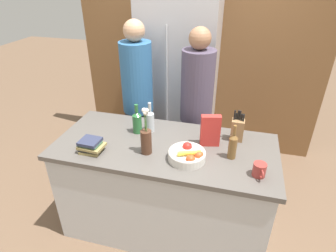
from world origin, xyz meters
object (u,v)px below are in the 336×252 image
at_px(coffee_mug, 259,170).
at_px(bottle_wine, 233,145).
at_px(knife_block, 237,129).
at_px(book_stack, 91,146).
at_px(bottle_vinegar, 150,120).
at_px(flower_vase, 146,139).
at_px(cereal_box, 210,131).
at_px(person_in_blue, 196,105).
at_px(bottle_oil, 137,122).
at_px(fruit_bowl, 188,155).
at_px(refrigerator, 179,79).
at_px(person_at_sink, 138,96).

height_order(coffee_mug, bottle_wine, bottle_wine).
relative_size(knife_block, book_stack, 1.33).
xyz_separation_m(coffee_mug, bottle_wine, (-0.20, 0.17, 0.06)).
distance_m(book_stack, bottle_vinegar, 0.55).
xyz_separation_m(flower_vase, bottle_wine, (0.65, 0.10, -0.02)).
bearing_deg(cereal_box, person_in_blue, 110.37).
xyz_separation_m(knife_block, bottle_wine, (-0.02, -0.27, 0.01)).
relative_size(knife_block, bottle_oil, 1.00).
distance_m(fruit_bowl, book_stack, 0.76).
bearing_deg(coffee_mug, flower_vase, 175.42).
height_order(bottle_vinegar, person_in_blue, person_in_blue).
distance_m(book_stack, bottle_oil, 0.45).
relative_size(cereal_box, person_in_blue, 0.15).
distance_m(fruit_bowl, coffee_mug, 0.52).
distance_m(fruit_bowl, bottle_wine, 0.34).
distance_m(flower_vase, book_stack, 0.44).
distance_m(refrigerator, person_at_sink, 0.64).
distance_m(flower_vase, bottle_oil, 0.33).
bearing_deg(cereal_box, book_stack, -159.24).
bearing_deg(flower_vase, knife_block, 29.27).
bearing_deg(refrigerator, coffee_mug, -57.89).
bearing_deg(book_stack, bottle_vinegar, 50.56).
bearing_deg(flower_vase, bottle_vinegar, 103.10).
bearing_deg(cereal_box, person_at_sink, 145.11).
bearing_deg(knife_block, bottle_vinegar, -176.46).
bearing_deg(bottle_oil, bottle_vinegar, 26.97).
height_order(knife_block, person_in_blue, person_in_blue).
bearing_deg(refrigerator, bottle_vinegar, -90.73).
relative_size(flower_vase, cereal_box, 1.46).
relative_size(flower_vase, bottle_wine, 1.38).
bearing_deg(fruit_bowl, person_in_blue, 95.40).
bearing_deg(person_at_sink, bottle_oil, -66.02).
bearing_deg(flower_vase, cereal_box, 27.48).
distance_m(cereal_box, book_stack, 0.95).
bearing_deg(bottle_wine, knife_block, 85.48).
xyz_separation_m(knife_block, flower_vase, (-0.67, -0.37, 0.03)).
xyz_separation_m(bottle_oil, person_in_blue, (0.43, 0.52, -0.03)).
bearing_deg(book_stack, coffee_mug, 1.30).
height_order(flower_vase, cereal_box, flower_vase).
relative_size(book_stack, bottle_wine, 0.71).
relative_size(knife_block, flower_vase, 0.69).
xyz_separation_m(bottle_vinegar, person_at_sink, (-0.30, 0.49, -0.01)).
distance_m(person_at_sink, person_in_blue, 0.62).
bearing_deg(book_stack, cereal_box, 20.76).
bearing_deg(knife_block, refrigerator, 126.02).
bearing_deg(coffee_mug, knife_block, 111.83).
bearing_deg(bottle_vinegar, cereal_box, -9.44).
xyz_separation_m(cereal_box, book_stack, (-0.88, -0.34, -0.08)).
relative_size(refrigerator, flower_vase, 5.30).
xyz_separation_m(flower_vase, coffee_mug, (0.84, -0.07, -0.08)).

